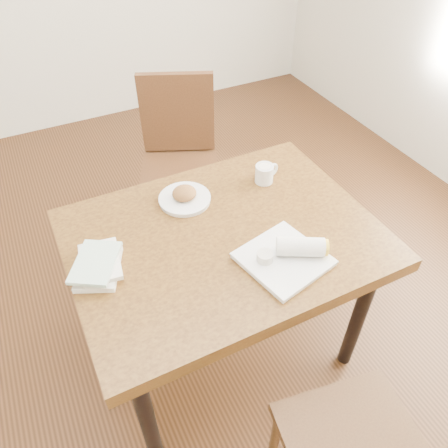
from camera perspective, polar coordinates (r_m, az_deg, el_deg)
name	(u,v)px	position (r m, az deg, el deg)	size (l,w,h in m)	color
ground	(224,343)	(2.24, 0.00, -15.26)	(4.00, 5.00, 0.01)	#472814
table	(224,249)	(1.71, 0.00, -3.27)	(1.15, 0.87, 0.75)	brown
chair_far	(179,152)	(2.46, -5.88, 9.29)	(0.55, 0.55, 0.95)	#4B2B15
plate_scone	(185,197)	(1.79, -5.17, 3.55)	(0.21, 0.21, 0.07)	white
coffee_mug	(265,173)	(1.89, 5.38, 6.64)	(0.12, 0.08, 0.08)	white
plate_burrito	(289,255)	(1.55, 8.48, -4.02)	(0.32, 0.32, 0.09)	white
book_stack	(98,265)	(1.57, -16.11, -5.12)	(0.22, 0.24, 0.05)	white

